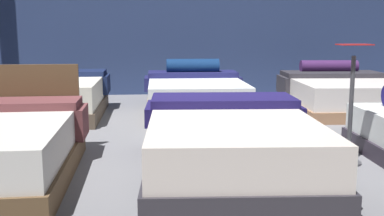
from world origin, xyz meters
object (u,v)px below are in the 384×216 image
bed_1 (230,142)px  price_sign (350,118)px  bed_5 (343,94)px  bed_3 (50,97)px  bed_4 (196,95)px

bed_1 → price_sign: 1.15m
bed_5 → price_sign: bearing=-109.0°
bed_3 → bed_5: bearing=-0.1°
bed_4 → bed_1: bearing=-88.8°
bed_1 → price_sign: bearing=9.2°
bed_4 → price_sign: (1.14, -2.79, 0.16)m
bed_3 → bed_4: 2.12m
bed_4 → price_sign: size_ratio=1.80×
bed_1 → bed_4: (-0.01, 2.91, 0.01)m
bed_1 → bed_5: 3.69m
bed_3 → bed_5: bed_5 is taller
bed_4 → bed_5: 2.28m
bed_1 → bed_3: bearing=129.7°
bed_1 → bed_4: bearing=93.5°
bed_3 → price_sign: price_sign is taller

